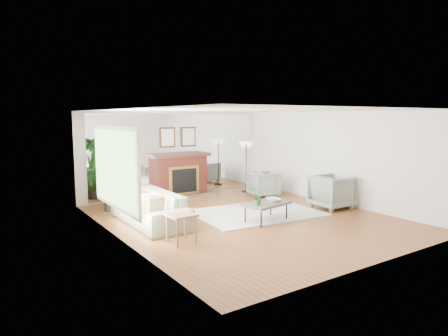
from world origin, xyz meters
TOP-DOWN VIEW (x-y plane):
  - ground at (0.00, 0.00)m, footprint 7.00×7.00m
  - wall_left at (-2.99, 0.00)m, footprint 0.02×7.00m
  - wall_right at (2.99, 0.00)m, footprint 0.02×7.00m
  - wall_back at (0.00, 3.49)m, footprint 6.00×0.02m
  - mirror_panel at (0.00, 3.47)m, footprint 5.40×0.04m
  - window_panel at (-2.96, 0.40)m, footprint 0.04×2.40m
  - fireplace at (0.00, 3.26)m, footprint 1.85×0.83m
  - area_rug at (0.49, 0.24)m, footprint 3.14×2.37m
  - coffee_table at (0.19, -0.49)m, footprint 1.20×0.84m
  - sofa at (-2.08, 0.82)m, footprint 0.96×2.44m
  - armchair_back at (2.00, 1.81)m, footprint 0.94×0.92m
  - armchair_front at (2.48, -0.38)m, footprint 0.99×0.96m
  - side_table at (-2.12, -0.80)m, footprint 0.51×0.51m
  - potted_ficus at (-2.29, 2.51)m, footprint 0.91×0.91m
  - floor_lamp at (1.97, 2.65)m, footprint 0.51×0.28m
  - tabletop_plant at (-0.09, -0.53)m, footprint 0.28×0.25m
  - fruit_bowl at (0.40, -0.53)m, footprint 0.27×0.27m
  - book at (0.48, -0.25)m, footprint 0.22×0.30m

SIDE VIEW (x-z plane):
  - ground at x=0.00m, z-range 0.00..0.00m
  - area_rug at x=0.49m, z-range 0.00..0.03m
  - sofa at x=-2.08m, z-range 0.00..0.71m
  - armchair_back at x=2.00m, z-range 0.00..0.73m
  - coffee_table at x=0.19m, z-range 0.18..0.62m
  - armchair_front at x=2.48m, z-range 0.00..0.86m
  - book at x=0.48m, z-range 0.44..0.46m
  - side_table at x=-2.12m, z-range 0.19..0.75m
  - fruit_bowl at x=0.40m, z-range 0.44..0.51m
  - tabletop_plant at x=-0.09m, z-range 0.44..0.72m
  - fireplace at x=0.00m, z-range -0.37..1.68m
  - potted_ficus at x=-2.29m, z-range 0.06..1.86m
  - wall_left at x=-2.99m, z-range 0.00..2.50m
  - wall_right at x=2.99m, z-range 0.00..2.50m
  - wall_back at x=0.00m, z-range 0.00..2.50m
  - mirror_panel at x=0.00m, z-range 0.05..2.45m
  - floor_lamp at x=1.97m, z-range 0.56..2.13m
  - window_panel at x=-2.96m, z-range 0.60..2.10m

